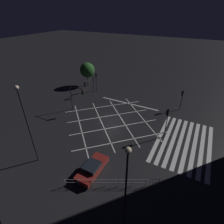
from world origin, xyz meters
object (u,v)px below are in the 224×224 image
(traffic_light_median_south, at_px, (167,117))
(street_tree_far, at_px, (87,70))
(traffic_light_se_cross, at_px, (182,96))
(street_lamp_west, at_px, (26,119))
(waiting_car, at_px, (92,168))
(traffic_light_median_north, at_px, (77,94))
(street_lamp_far, at_px, (126,180))
(traffic_light_ne_main, at_px, (88,84))
(traffic_light_ne_cross, at_px, (96,78))

(traffic_light_median_south, relative_size, street_tree_far, 0.86)
(traffic_light_se_cross, height_order, street_lamp_west, street_lamp_west)
(street_lamp_west, bearing_deg, waiting_car, -76.78)
(traffic_light_median_north, relative_size, street_lamp_far, 0.54)
(street_lamp_west, xyz_separation_m, waiting_car, (1.57, -6.67, -5.24))
(traffic_light_median_north, height_order, waiting_car, traffic_light_median_north)
(traffic_light_ne_main, distance_m, street_lamp_west, 19.06)
(traffic_light_ne_cross, xyz_separation_m, waiting_car, (-18.80, -11.32, -2.26))
(traffic_light_ne_cross, distance_m, street_lamp_far, 27.70)
(traffic_light_se_cross, bearing_deg, street_tree_far, -5.08)
(traffic_light_median_north, distance_m, street_lamp_west, 12.06)
(street_tree_far, bearing_deg, traffic_light_median_south, -118.14)
(traffic_light_median_south, distance_m, street_lamp_far, 13.28)
(traffic_light_median_south, bearing_deg, traffic_light_median_north, -0.32)
(traffic_light_ne_cross, bearing_deg, traffic_light_median_south, -28.26)
(traffic_light_median_south, height_order, traffic_light_ne_main, traffic_light_median_south)
(traffic_light_ne_cross, height_order, street_lamp_west, street_lamp_west)
(street_lamp_west, bearing_deg, street_lamp_far, -98.03)
(traffic_light_ne_cross, xyz_separation_m, street_tree_far, (1.84, 3.52, 0.77))
(traffic_light_se_cross, relative_size, traffic_light_ne_main, 1.13)
(street_lamp_west, bearing_deg, traffic_light_median_south, -46.50)
(traffic_light_median_north, relative_size, street_tree_far, 0.87)
(traffic_light_median_north, height_order, street_lamp_far, street_lamp_far)
(street_lamp_far, bearing_deg, waiting_car, 58.23)
(street_lamp_far, relative_size, street_tree_far, 1.60)
(traffic_light_ne_cross, bearing_deg, traffic_light_median_north, -77.72)
(traffic_light_ne_cross, distance_m, traffic_light_se_cross, 17.26)
(traffic_light_ne_main, bearing_deg, street_lamp_far, 40.79)
(street_lamp_far, distance_m, street_tree_far, 31.26)
(traffic_light_se_cross, bearing_deg, street_lamp_far, 88.18)
(traffic_light_ne_main, height_order, waiting_car, traffic_light_ne_main)
(traffic_light_median_north, xyz_separation_m, traffic_light_se_cross, (8.87, -15.33, -0.75))
(traffic_light_ne_main, bearing_deg, traffic_light_ne_cross, 168.70)
(street_tree_far, bearing_deg, traffic_light_ne_cross, -117.58)
(street_tree_far, xyz_separation_m, waiting_car, (-20.64, -14.84, -3.02))
(traffic_light_ne_main, xyz_separation_m, street_lamp_far, (-19.73, -17.02, 3.06))
(traffic_light_ne_cross, distance_m, waiting_car, 22.06)
(street_lamp_west, bearing_deg, traffic_light_ne_cross, 12.86)
(street_tree_far, bearing_deg, traffic_light_median_north, -153.02)
(street_lamp_west, bearing_deg, traffic_light_se_cross, -31.78)
(traffic_light_ne_main, distance_m, street_lamp_far, 26.23)
(traffic_light_median_north, xyz_separation_m, street_lamp_west, (-11.49, -2.72, 2.45))
(traffic_light_median_north, distance_m, traffic_light_ne_cross, 9.10)
(traffic_light_median_north, relative_size, traffic_light_ne_cross, 1.15)
(traffic_light_ne_main, bearing_deg, traffic_light_median_south, 68.81)
(street_lamp_far, bearing_deg, traffic_light_median_north, 48.01)
(traffic_light_median_south, height_order, street_lamp_far, street_lamp_far)
(traffic_light_median_north, distance_m, street_lamp_far, 19.79)
(street_lamp_west, distance_m, waiting_car, 8.62)
(traffic_light_ne_cross, height_order, street_lamp_far, street_lamp_far)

